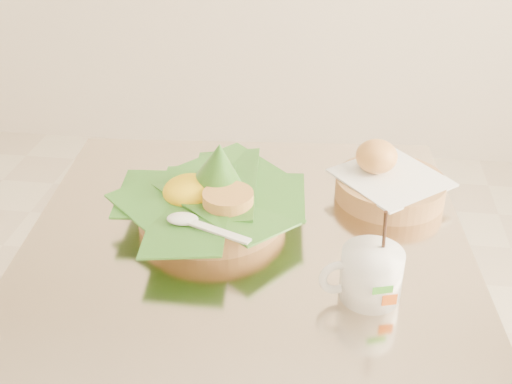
# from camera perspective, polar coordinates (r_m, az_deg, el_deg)

# --- Properties ---
(cafe_table) EXTENTS (0.76, 0.76, 0.75)m
(cafe_table) POSITION_cam_1_polar(r_m,az_deg,el_deg) (1.16, -0.79, -13.24)
(cafe_table) COLOR gray
(cafe_table) RESTS_ON floor
(rice_basket) EXTENTS (0.31, 0.31, 0.15)m
(rice_basket) POSITION_cam_1_polar(r_m,az_deg,el_deg) (1.05, -4.01, -0.40)
(rice_basket) COLOR #B1864B
(rice_basket) RESTS_ON cafe_table
(bread_basket) EXTENTS (0.23, 0.23, 0.10)m
(bread_basket) POSITION_cam_1_polar(r_m,az_deg,el_deg) (1.14, 11.64, 0.90)
(bread_basket) COLOR #B1864B
(bread_basket) RESTS_ON cafe_table
(coffee_mug) EXTENTS (0.12, 0.09, 0.15)m
(coffee_mug) POSITION_cam_1_polar(r_m,az_deg,el_deg) (0.90, 10.07, -7.13)
(coffee_mug) COLOR white
(coffee_mug) RESTS_ON cafe_table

